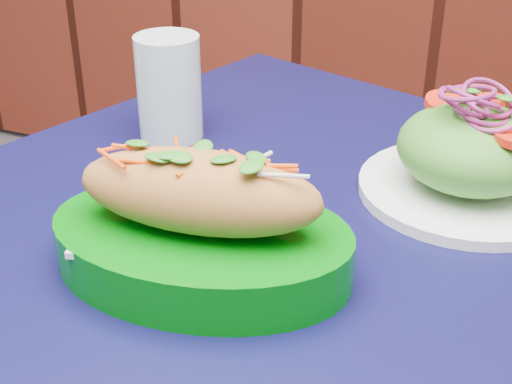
% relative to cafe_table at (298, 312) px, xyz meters
% --- Properties ---
extents(cafe_table, '(1.01, 1.01, 0.75)m').
position_rel_cafe_table_xyz_m(cafe_table, '(0.00, 0.00, 0.00)').
color(cafe_table, black).
rests_on(cafe_table, ground).
extents(banh_mi_basket, '(0.29, 0.21, 0.12)m').
position_rel_cafe_table_xyz_m(banh_mi_basket, '(-0.06, -0.08, 0.13)').
color(banh_mi_basket, '#006908').
rests_on(banh_mi_basket, cafe_table).
extents(salad_plate, '(0.22, 0.22, 0.12)m').
position_rel_cafe_table_xyz_m(salad_plate, '(0.13, 0.15, 0.13)').
color(salad_plate, white).
rests_on(salad_plate, cafe_table).
extents(water_glass, '(0.08, 0.08, 0.13)m').
position_rel_cafe_table_xyz_m(water_glass, '(-0.23, 0.16, 0.15)').
color(water_glass, silver).
rests_on(water_glass, cafe_table).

